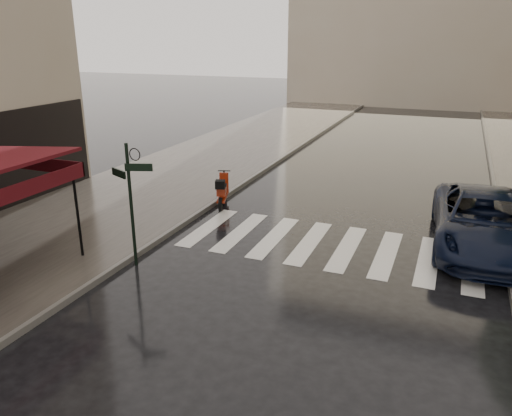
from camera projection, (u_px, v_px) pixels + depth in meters
The scene contains 8 objects.
ground at pixel (97, 338), 9.49m from camera, with size 120.00×120.00×0.00m, color black.
sidewalk_near at pixel (193, 167), 21.58m from camera, with size 6.00×60.00×0.12m, color #38332D.
curb_near at pixel (259, 174), 20.50m from camera, with size 0.12×60.00×0.16m, color #595651.
curb_far at pixel (496, 199), 17.35m from camera, with size 0.12×60.00×0.16m, color #595651.
crosswalk at pixel (328, 245), 13.69m from camera, with size 7.85×3.20×0.01m.
signpost at pixel (131, 195), 11.94m from camera, with size 1.17×0.29×3.10m.
scooter at pixel (222, 192), 16.73m from camera, with size 0.76×1.59×1.08m.
parked_car at pixel (484, 222), 13.28m from camera, with size 2.54×5.50×1.53m, color black.
Camera 1 is at (5.85, -6.44, 5.44)m, focal length 35.00 mm.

